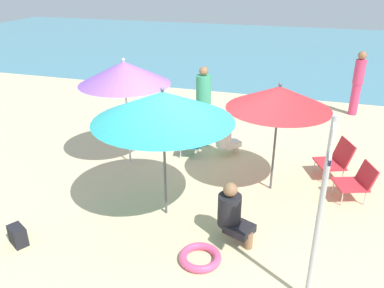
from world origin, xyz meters
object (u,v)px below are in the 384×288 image
beach_chair_a (336,158)px  beach_bag (18,236)px  umbrella_teal (163,107)px  person_b (226,135)px  umbrella_purple (124,73)px  beach_chair_b (195,141)px  warning_sign (323,192)px  person_d (358,82)px  swim_ring (200,257)px  beach_chair_c (357,181)px  person_a (232,213)px  umbrella_red (279,98)px  person_c (203,107)px

beach_chair_a → beach_bag: beach_chair_a is taller
umbrella_teal → person_b: 2.70m
beach_chair_a → umbrella_purple: bearing=-13.5°
umbrella_teal → beach_chair_a: umbrella_teal is taller
umbrella_purple → beach_chair_b: size_ratio=3.52×
umbrella_teal → warning_sign: (2.21, -1.18, -0.31)m
beach_bag → person_b: bearing=59.6°
beach_chair_a → person_d: size_ratio=0.43×
swim_ring → beach_chair_b: bearing=108.3°
umbrella_teal → beach_chair_a: size_ratio=2.87×
beach_chair_b → warning_sign: 4.24m
umbrella_purple → umbrella_teal: bearing=-47.8°
beach_chair_c → person_a: (-1.76, -1.68, 0.11)m
beach_chair_a → swim_ring: (-1.74, -2.97, -0.32)m
warning_sign → umbrella_red: bearing=106.7°
umbrella_teal → person_d: (3.11, 5.79, -0.91)m
umbrella_purple → warning_sign: bearing=-36.8°
warning_sign → person_b: bearing=117.5°
warning_sign → beach_bag: size_ratio=7.94×
person_d → swim_ring: size_ratio=2.94×
umbrella_purple → swim_ring: bearing=-47.8°
person_c → beach_bag: bearing=-48.2°
umbrella_red → beach_chair_c: 1.92m
warning_sign → beach_bag: bearing=-177.3°
beach_chair_c → person_b: (-2.46, 0.98, 0.12)m
beach_chair_a → person_a: person_a is taller
beach_chair_b → person_b: (0.60, 0.18, 0.14)m
person_b → person_d: person_d is taller
umbrella_teal → beach_chair_b: (-0.18, 2.13, -1.46)m
beach_chair_c → warning_sign: 2.83m
beach_bag → beach_chair_a: bearing=38.4°
beach_chair_b → person_b: 0.64m
umbrella_purple → person_a: (2.44, -1.79, -1.37)m
person_d → person_c: bearing=64.7°
person_a → person_c: bearing=135.5°
umbrella_red → person_a: 2.05m
person_a → person_b: bearing=127.5°
beach_chair_a → swim_ring: bearing=37.1°
umbrella_teal → person_d: bearing=61.8°
person_a → warning_sign: size_ratio=0.39×
beach_chair_c → person_a: 2.43m
person_c → person_d: person_c is taller
beach_chair_a → person_c: 2.87m
beach_chair_b → person_a: (1.30, -2.48, 0.13)m
swim_ring → beach_bag: bearing=-170.5°
umbrella_teal → warning_sign: bearing=-28.2°
umbrella_teal → beach_chair_c: bearing=24.8°
beach_bag → swim_ring: bearing=9.5°
person_d → warning_sign: warning_sign is taller
umbrella_red → beach_chair_b: umbrella_red is taller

